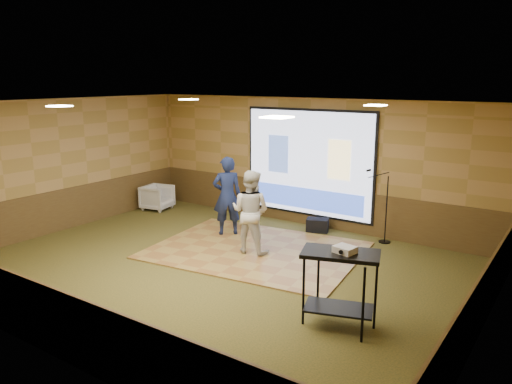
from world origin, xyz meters
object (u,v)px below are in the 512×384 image
Objects in this scene: player_right at (250,212)px; projector at (345,249)px; duffel_bag at (317,225)px; banquet_chair at (157,197)px; projector_screen at (308,164)px; dance_floor at (256,250)px; mic_stand at (383,220)px; av_table at (340,273)px; player_left at (227,196)px.

projector is (2.82, -1.80, 0.30)m from player_right.
projector is 4.62m from duffel_bag.
projector is at bearing -125.07° from banquet_chair.
projector_screen is at bearing 136.00° from projector.
mic_stand is (1.92, 2.00, 0.48)m from dance_floor.
dance_floor is at bearing 144.48° from av_table.
player_right is (1.10, -0.68, -0.04)m from player_left.
av_table is at bearing -125.26° from banquet_chair.
dance_floor is 3.66× the size of av_table.
player_left is 2.43× the size of banquet_chair.
player_right is 2.21m from duffel_bag.
projector_screen reaches higher than projector.
duffel_bag is at bearing 133.58° from projector.
projector is at bearing -0.58° from av_table.
player_right is 1.07× the size of mic_stand.
mic_stand is (3.04, 1.48, -0.41)m from player_left.
av_table is 7.51m from banquet_chair.
mic_stand is (-0.88, 3.96, -0.67)m from projector.
player_left is 1.12× the size of mic_stand.
player_right is 1.50× the size of av_table.
dance_floor is 8.33× the size of duffel_bag.
banquet_chair is (-4.04, 1.24, 0.31)m from dance_floor.
player_left is at bearing -113.91° from banquet_chair.
duffel_bag is at bearing 77.26° from dance_floor.
player_left is 3.06m from banquet_chair.
mic_stand is at bearing 46.26° from dance_floor.
projector_screen reaches higher than player_right.
dance_floor is 1.53m from player_left.
duffel_bag is (0.42, 1.88, 0.14)m from dance_floor.
av_table is (2.79, -4.19, -0.67)m from projector_screen.
mic_stand is at bearing 161.47° from player_left.
player_left is at bearing 155.17° from dance_floor.
player_right is at bearing -89.47° from projector_screen.
player_right is at bearing 147.00° from av_table.
banquet_chair is at bearing 162.89° from dance_floor.
duffel_bag is at bearing -36.88° from projector_screen.
dance_floor is at bearing 156.84° from projector.
player_left reaches higher than mic_stand.
banquet_chair is 1.47× the size of duffel_bag.
mic_stand is (-0.83, 3.96, -0.32)m from av_table.
mic_stand is (1.94, 2.16, -0.37)m from player_right.
projector is 7.60m from banquet_chair.
projector_screen reaches higher than duffel_bag.
banquet_chair is (-6.78, 3.20, -0.48)m from av_table.
duffel_bag is (1.55, 1.36, -0.75)m from player_left.
banquet_chair reaches higher than dance_floor.
player_right is (-0.02, -0.16, 0.85)m from dance_floor.
av_table is 0.36m from projector.
projector_screen reaches higher than player_left.
duffel_bag is at bearing -176.78° from mic_stand.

